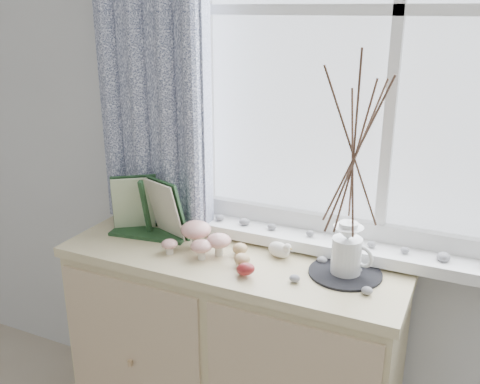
% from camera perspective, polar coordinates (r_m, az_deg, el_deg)
% --- Properties ---
extents(sideboard, '(1.20, 0.45, 0.85)m').
position_cam_1_polar(sideboard, '(2.08, -0.76, -17.28)').
color(sideboard, '#C1B187').
rests_on(sideboard, ground).
extents(botanical_book, '(0.35, 0.18, 0.24)m').
position_cam_1_polar(botanical_book, '(1.97, -10.30, -1.75)').
color(botanical_book, '#1B391D').
rests_on(botanical_book, sideboard).
extents(toadstool_cluster, '(0.23, 0.16, 0.10)m').
position_cam_1_polar(toadstool_cluster, '(1.85, -4.26, -4.82)').
color(toadstool_cluster, beige).
rests_on(toadstool_cluster, sideboard).
extents(wooden_eggs, '(0.13, 0.17, 0.06)m').
position_cam_1_polar(wooden_eggs, '(1.77, 0.26, -7.12)').
color(wooden_eggs, tan).
rests_on(wooden_eggs, sideboard).
extents(songbird_figurine, '(0.12, 0.08, 0.06)m').
position_cam_1_polar(songbird_figurine, '(1.83, 4.19, -6.07)').
color(songbird_figurine, white).
rests_on(songbird_figurine, sideboard).
extents(crocheted_doily, '(0.23, 0.23, 0.01)m').
position_cam_1_polar(crocheted_doily, '(1.76, 11.15, -8.48)').
color(crocheted_doily, black).
rests_on(crocheted_doily, sideboard).
extents(twig_pitcher, '(0.33, 0.33, 0.72)m').
position_cam_1_polar(twig_pitcher, '(1.61, 12.08, 4.53)').
color(twig_pitcher, silver).
rests_on(twig_pitcher, crocheted_doily).
extents(sideboard_pebbles, '(0.33, 0.23, 0.02)m').
position_cam_1_polar(sideboard_pebbles, '(1.75, 9.10, -8.10)').
color(sideboard_pebbles, gray).
rests_on(sideboard_pebbles, sideboard).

